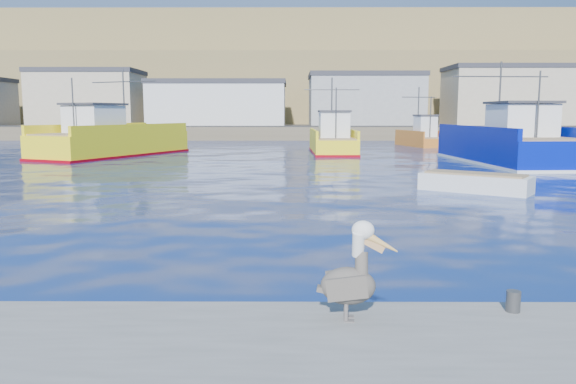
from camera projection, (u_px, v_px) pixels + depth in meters
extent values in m
plane|color=navy|center=(298.00, 276.00, 11.38)|extent=(260.00, 260.00, 0.00)
cylinder|color=#4C4C4C|center=(513.00, 301.00, 7.91)|extent=(0.20, 0.20, 0.30)
cube|color=brown|center=(292.00, 130.00, 82.57)|extent=(160.00, 30.00, 1.60)
cube|color=olive|center=(292.00, 99.00, 107.59)|extent=(180.00, 40.00, 14.00)
cube|color=olive|center=(291.00, 79.00, 126.70)|extent=(200.00, 40.00, 24.00)
cube|color=#2D2D2D|center=(292.00, 126.00, 71.56)|extent=(150.00, 5.00, 0.10)
cube|color=tan|center=(89.00, 100.00, 77.16)|extent=(14.00, 9.00, 7.00)
cube|color=#333338|center=(87.00, 72.00, 76.63)|extent=(14.28, 9.18, 0.60)
cube|color=silver|center=(219.00, 105.00, 77.17)|extent=(18.00, 11.00, 5.50)
cube|color=#333338|center=(219.00, 83.00, 76.75)|extent=(18.36, 11.22, 0.60)
cube|color=gray|center=(365.00, 102.00, 77.01)|extent=(15.00, 10.00, 6.50)
cube|color=#333338|center=(365.00, 75.00, 76.51)|extent=(15.30, 10.20, 0.60)
cube|color=tan|center=(510.00, 98.00, 76.84)|extent=(17.00, 9.00, 7.50)
cube|color=#333338|center=(512.00, 68.00, 76.28)|extent=(17.34, 9.18, 0.60)
cube|color=yellow|center=(114.00, 144.00, 43.83)|extent=(9.55, 14.19, 1.76)
cube|color=yellow|center=(135.00, 129.00, 42.81)|extent=(5.56, 12.25, 0.70)
cube|color=yellow|center=(92.00, 128.00, 44.51)|extent=(5.56, 12.25, 0.70)
cube|color=#90010D|center=(115.00, 155.00, 43.94)|extent=(9.74, 14.48, 0.25)
cube|color=#8C7251|center=(114.00, 132.00, 43.70)|extent=(9.00, 13.55, 0.10)
cube|color=white|center=(94.00, 119.00, 41.71)|extent=(4.24, 4.36, 2.00)
cube|color=#333338|center=(94.00, 104.00, 41.56)|extent=(4.61, 4.82, 0.15)
cylinder|color=#4C4C4C|center=(124.00, 101.00, 44.58)|extent=(0.16, 0.16, 5.00)
cylinder|color=#4C4C4C|center=(73.00, 107.00, 39.75)|extent=(0.13, 0.13, 4.00)
cylinder|color=#4C4C4C|center=(123.00, 82.00, 44.37)|extent=(5.81, 2.60, 0.08)
cube|color=yellow|center=(332.00, 145.00, 46.79)|extent=(3.47, 9.66, 1.25)
cube|color=yellow|center=(351.00, 134.00, 46.67)|extent=(0.34, 9.42, 0.70)
cube|color=yellow|center=(314.00, 134.00, 46.64)|extent=(0.34, 9.42, 0.70)
cube|color=#90010D|center=(332.00, 152.00, 46.87)|extent=(3.53, 9.85, 0.25)
cube|color=#8C7251|center=(332.00, 137.00, 46.70)|extent=(3.19, 9.27, 0.10)
cube|color=white|center=(334.00, 125.00, 45.12)|extent=(2.36, 2.44, 2.00)
cube|color=#333338|center=(334.00, 111.00, 44.97)|extent=(2.53, 2.73, 0.15)
cylinder|color=#4C4C4C|center=(332.00, 108.00, 47.31)|extent=(0.12, 0.12, 5.00)
cylinder|color=#4C4C4C|center=(336.00, 114.00, 43.57)|extent=(0.10, 0.10, 4.00)
cylinder|color=#4C4C4C|center=(332.00, 90.00, 47.10)|extent=(4.65, 0.15, 0.08)
cube|color=#001293|center=(506.00, 150.00, 37.40)|extent=(5.53, 13.74, 1.75)
cube|color=#001293|center=(539.00, 131.00, 37.35)|extent=(1.09, 13.20, 0.70)
cube|color=#001293|center=(474.00, 131.00, 37.10)|extent=(1.09, 13.20, 0.70)
cube|color=silver|center=(505.00, 162.00, 37.51)|extent=(5.64, 14.02, 0.25)
cube|color=#8C7251|center=(506.00, 136.00, 37.27)|extent=(5.12, 13.18, 0.10)
cube|color=white|center=(521.00, 120.00, 35.12)|extent=(3.50, 3.57, 2.00)
cube|color=#333338|center=(522.00, 102.00, 34.97)|extent=(3.76, 3.98, 0.15)
cylinder|color=#4C4C4C|center=(500.00, 99.00, 38.26)|extent=(0.13, 0.13, 5.00)
cylinder|color=#4C4C4C|center=(538.00, 105.00, 33.00)|extent=(0.11, 0.11, 4.00)
cylinder|color=#4C4C4C|center=(501.00, 77.00, 38.05)|extent=(6.60, 0.48, 0.08)
cube|color=orange|center=(420.00, 142.00, 56.32)|extent=(3.97, 7.21, 0.89)
cube|color=orange|center=(432.00, 134.00, 56.46)|extent=(1.60, 6.56, 0.70)
cube|color=orange|center=(409.00, 134.00, 55.96)|extent=(1.60, 6.56, 0.70)
cube|color=#8C7251|center=(420.00, 137.00, 56.25)|extent=(3.71, 6.90, 0.10)
cube|color=white|center=(425.00, 127.00, 55.12)|extent=(2.12, 2.05, 2.00)
cube|color=#333338|center=(426.00, 115.00, 54.96)|extent=(2.29, 2.28, 0.15)
cylinder|color=#4C4C4C|center=(418.00, 112.00, 56.57)|extent=(0.14, 0.14, 5.00)
cylinder|color=#4C4C4C|center=(430.00, 117.00, 54.00)|extent=(0.12, 0.12, 4.00)
cylinder|color=#4C4C4C|center=(419.00, 97.00, 56.36)|extent=(3.51, 0.85, 0.08)
cube|color=silver|center=(475.00, 185.00, 23.65)|extent=(4.56, 3.83, 0.89)
cube|color=#8C7251|center=(475.00, 174.00, 23.58)|extent=(4.00, 3.30, 0.09)
cylinder|color=#595451|center=(346.00, 312.00, 7.55)|extent=(0.06, 0.06, 0.26)
cube|color=#595451|center=(349.00, 321.00, 7.56)|extent=(0.14, 0.11, 0.01)
cylinder|color=#595451|center=(346.00, 308.00, 7.71)|extent=(0.06, 0.06, 0.26)
cube|color=#595451|center=(349.00, 316.00, 7.72)|extent=(0.14, 0.11, 0.01)
ellipsoid|color=#38332D|center=(348.00, 286.00, 7.58)|extent=(0.78, 0.49, 0.51)
cube|color=#38332D|center=(347.00, 289.00, 7.38)|extent=(0.58, 0.10, 0.38)
cube|color=#38332D|center=(346.00, 280.00, 7.77)|extent=(0.58, 0.10, 0.38)
cube|color=#38332D|center=(324.00, 289.00, 7.61)|extent=(0.21, 0.15, 0.11)
cylinder|color=#38332D|center=(361.00, 266.00, 7.53)|extent=(0.19, 0.28, 0.41)
cylinder|color=white|center=(358.00, 244.00, 7.49)|extent=(0.18, 0.27, 0.38)
ellipsoid|color=white|center=(363.00, 230.00, 7.46)|extent=(0.32, 0.25, 0.26)
cone|color=gold|center=(380.00, 242.00, 7.46)|extent=(0.52, 0.16, 0.36)
cube|color=tan|center=(373.00, 245.00, 7.48)|extent=(0.31, 0.07, 0.23)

